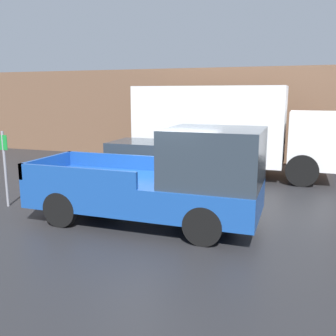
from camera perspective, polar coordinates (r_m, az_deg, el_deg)
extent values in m
plane|color=#232326|center=(9.12, -1.32, -8.29)|extent=(60.00, 60.00, 0.00)
cube|color=brown|center=(17.36, 9.20, 7.97)|extent=(28.00, 0.15, 4.21)
cube|color=#194799|center=(9.00, -3.75, -3.79)|extent=(5.48, 2.08, 0.69)
cube|color=#28333D|center=(8.29, 7.05, 1.71)|extent=(2.08, 1.96, 1.25)
cube|color=#194799|center=(10.27, -7.98, 1.07)|extent=(3.01, 0.10, 0.38)
cube|color=#194799|center=(8.59, -13.99, -1.16)|extent=(3.01, 0.10, 0.38)
cube|color=#194799|center=(10.21, -17.83, 0.57)|extent=(0.10, 2.08, 0.38)
cylinder|color=black|center=(9.46, 8.06, -5.04)|extent=(0.83, 0.26, 0.83)
cylinder|color=black|center=(7.74, 5.36, -8.71)|extent=(0.83, 0.26, 0.83)
cylinder|color=black|center=(10.61, -10.26, -3.32)|extent=(0.83, 0.26, 0.83)
cylinder|color=black|center=(9.11, -15.98, -6.02)|extent=(0.83, 0.26, 0.83)
cube|color=silver|center=(11.85, -2.71, -0.68)|extent=(4.89, 1.86, 0.61)
cube|color=#28333D|center=(11.68, -2.07, 2.36)|extent=(2.69, 1.64, 0.68)
cylinder|color=black|center=(12.23, 5.37, -1.55)|extent=(0.71, 0.22, 0.71)
cylinder|color=black|center=(10.67, 3.23, -3.42)|extent=(0.71, 0.22, 0.71)
cylinder|color=black|center=(13.26, -7.46, -0.59)|extent=(0.71, 0.22, 0.71)
cylinder|color=black|center=(11.83, -11.04, -2.15)|extent=(0.71, 0.22, 0.71)
cube|color=white|center=(14.14, 21.15, 4.08)|extent=(1.60, 2.19, 1.93)
cube|color=white|center=(14.44, 6.38, 6.67)|extent=(5.51, 2.31, 2.82)
cylinder|color=black|center=(15.27, 19.71, 1.10)|extent=(1.07, 0.30, 1.07)
cylinder|color=black|center=(13.27, 19.74, -0.35)|extent=(1.07, 0.30, 1.07)
cylinder|color=black|center=(15.87, 3.13, 2.10)|extent=(1.07, 0.30, 1.07)
cylinder|color=black|center=(13.95, 0.82, 0.85)|extent=(1.07, 0.30, 1.07)
cylinder|color=gray|center=(11.06, -23.55, -0.19)|extent=(0.07, 0.07, 2.08)
cube|color=#198C33|center=(10.93, -23.92, 3.58)|extent=(0.30, 0.02, 0.40)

